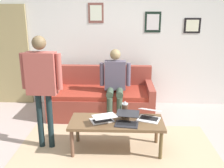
# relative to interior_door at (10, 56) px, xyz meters

# --- Properties ---
(ground_plane) EXTENTS (7.68, 7.68, 0.00)m
(ground_plane) POSITION_rel_interior_door_xyz_m (-2.11, 2.11, -1.02)
(ground_plane) COLOR #B69F99
(area_rug) EXTENTS (2.86, 1.78, 0.01)m
(area_rug) POSITION_rel_interior_door_xyz_m (-2.26, 1.97, -1.02)
(area_rug) COLOR tan
(area_rug) RESTS_ON ground_plane
(back_wall) EXTENTS (7.04, 0.11, 2.70)m
(back_wall) POSITION_rel_interior_door_xyz_m (-2.12, -0.09, 0.33)
(back_wall) COLOR silver
(back_wall) RESTS_ON ground_plane
(interior_door) EXTENTS (0.82, 0.09, 2.05)m
(interior_door) POSITION_rel_interior_door_xyz_m (0.00, 0.00, 0.00)
(interior_door) COLOR #9D8B5B
(interior_door) RESTS_ON ground_plane
(couch) EXTENTS (1.92, 0.92, 0.88)m
(couch) POSITION_rel_interior_door_xyz_m (-1.95, 0.56, -0.72)
(couch) COLOR brown
(couch) RESTS_ON ground_plane
(coffee_table) EXTENTS (1.31, 0.55, 0.45)m
(coffee_table) POSITION_rel_interior_door_xyz_m (-2.26, 1.87, -0.62)
(coffee_table) COLOR brown
(coffee_table) RESTS_ON ground_plane
(laptop_left) EXTENTS (0.41, 0.42, 0.12)m
(laptop_left) POSITION_rel_interior_door_xyz_m (-2.07, 1.90, -0.53)
(laptop_left) COLOR silver
(laptop_left) RESTS_ON coffee_table
(laptop_center) EXTENTS (0.35, 0.38, 0.13)m
(laptop_center) POSITION_rel_interior_door_xyz_m (-2.41, 1.94, -0.53)
(laptop_center) COLOR #28282D
(laptop_center) RESTS_ON coffee_table
(laptop_right) EXTENTS (0.39, 0.39, 0.16)m
(laptop_right) POSITION_rel_interior_door_xyz_m (-2.72, 1.78, -0.53)
(laptop_right) COLOR silver
(laptop_right) RESTS_ON coffee_table
(french_press) EXTENTS (0.11, 0.09, 0.24)m
(french_press) POSITION_rel_interior_door_xyz_m (-2.38, 1.72, -0.47)
(french_press) COLOR #4C3323
(french_press) RESTS_ON coffee_table
(person_standing) EXTENTS (0.57, 0.20, 1.62)m
(person_standing) POSITION_rel_interior_door_xyz_m (-1.23, 1.82, 0.01)
(person_standing) COLOR black
(person_standing) RESTS_ON ground_plane
(person_seated) EXTENTS (0.55, 0.51, 1.28)m
(person_seated) POSITION_rel_interior_door_xyz_m (-2.21, 0.78, -0.30)
(person_seated) COLOR #394938
(person_seated) RESTS_ON ground_plane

